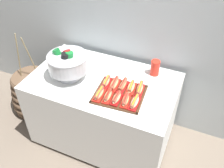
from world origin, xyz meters
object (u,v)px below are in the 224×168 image
(hot_dog_2, at_px, (117,98))
(hot_dog_8, at_px, (131,88))
(buffet_table, at_px, (104,109))
(serving_tray, at_px, (120,94))
(hot_dog_5, at_px, (106,82))
(hot_dog_9, at_px, (140,89))
(floor_vase, at_px, (34,93))
(hot_dog_3, at_px, (126,100))
(hot_dog_0, at_px, (99,94))
(hot_dog_7, at_px, (123,85))
(hot_dog_4, at_px, (135,102))
(cup_stack, at_px, (155,68))
(punch_bowl, at_px, (68,62))
(hot_dog_1, at_px, (108,96))
(hot_dog_6, at_px, (114,84))

(hot_dog_2, height_order, hot_dog_8, same)
(buffet_table, bearing_deg, serving_tray, -29.02)
(hot_dog_5, height_order, hot_dog_9, hot_dog_9)
(floor_vase, height_order, hot_dog_3, floor_vase)
(hot_dog_0, bearing_deg, hot_dog_7, 52.33)
(hot_dog_4, height_order, hot_dog_9, hot_dog_9)
(serving_tray, xyz_separation_m, cup_stack, (0.19, 0.39, 0.07))
(hot_dog_0, xyz_separation_m, hot_dog_2, (0.15, 0.01, -0.00))
(serving_tray, bearing_deg, punch_bowl, 175.64)
(hot_dog_1, relative_size, hot_dog_9, 0.93)
(hot_dog_0, bearing_deg, floor_vase, 164.70)
(hot_dog_5, xyz_separation_m, hot_dog_6, (0.07, 0.01, -0.00))
(hot_dog_1, xyz_separation_m, hot_dog_9, (0.21, 0.18, 0.00))
(floor_vase, xyz_separation_m, hot_dog_3, (1.22, -0.26, 0.57))
(hot_dog_8, bearing_deg, cup_stack, 68.71)
(hot_dog_5, xyz_separation_m, hot_dog_7, (0.15, 0.01, 0.00))
(hot_dog_6, height_order, cup_stack, cup_stack)
(hot_dog_8, distance_m, hot_dog_9, 0.08)
(floor_vase, bearing_deg, hot_dog_0, -15.30)
(floor_vase, relative_size, hot_dog_3, 5.99)
(hot_dog_0, relative_size, hot_dog_6, 0.94)
(hot_dog_0, distance_m, hot_dog_3, 0.23)
(hot_dog_8, bearing_deg, hot_dog_5, -175.40)
(buffet_table, xyz_separation_m, hot_dog_8, (0.28, -0.03, 0.40))
(hot_dog_4, height_order, cup_stack, cup_stack)
(hot_dog_1, bearing_deg, punch_bowl, 163.89)
(hot_dog_0, bearing_deg, hot_dog_3, 4.60)
(hot_dog_5, distance_m, hot_dog_9, 0.30)
(hot_dog_5, bearing_deg, serving_tray, -24.21)
(buffet_table, distance_m, serving_tray, 0.44)
(floor_vase, relative_size, serving_tray, 2.30)
(hot_dog_6, bearing_deg, buffet_table, 162.50)
(floor_vase, xyz_separation_m, hot_dog_4, (1.30, -0.25, 0.57))
(floor_vase, height_order, hot_dog_6, floor_vase)
(punch_bowl, bearing_deg, cup_stack, 26.97)
(hot_dog_9, bearing_deg, hot_dog_1, -139.14)
(punch_bowl, bearing_deg, buffet_table, 14.83)
(hot_dog_9, distance_m, punch_bowl, 0.66)
(buffet_table, xyz_separation_m, cup_stack, (0.40, 0.27, 0.44))
(buffet_table, distance_m, hot_dog_5, 0.40)
(hot_dog_2, bearing_deg, hot_dog_8, 70.16)
(hot_dog_0, distance_m, hot_dog_5, 0.17)
(serving_tray, distance_m, hot_dog_5, 0.17)
(floor_vase, relative_size, hot_dog_7, 5.64)
(floor_vase, relative_size, hot_dog_8, 5.81)
(hot_dog_6, relative_size, cup_stack, 1.28)
(hot_dog_6, bearing_deg, hot_dog_9, 4.60)
(hot_dog_0, bearing_deg, hot_dog_6, 70.16)
(serving_tray, distance_m, hot_dog_6, 0.12)
(hot_dog_8, bearing_deg, hot_dog_3, -85.40)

